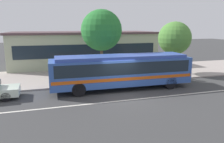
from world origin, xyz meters
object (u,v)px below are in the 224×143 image
at_px(street_tree_near_stop, 101,30).
at_px(pedestrian_waiting_near_sign, 170,67).
at_px(transit_bus, 122,69).
at_px(street_tree_mid_block, 175,38).
at_px(bus_stop_sign, 168,62).

bearing_deg(street_tree_near_stop, pedestrian_waiting_near_sign, -16.94).
height_order(transit_bus, street_tree_mid_block, street_tree_mid_block).
relative_size(pedestrian_waiting_near_sign, bus_stop_sign, 0.71).
bearing_deg(street_tree_near_stop, transit_bus, -80.91).
bearing_deg(pedestrian_waiting_near_sign, transit_bus, -159.72).
height_order(pedestrian_waiting_near_sign, street_tree_mid_block, street_tree_mid_block).
bearing_deg(transit_bus, street_tree_near_stop, 99.09).
relative_size(bus_stop_sign, street_tree_near_stop, 0.38).
distance_m(transit_bus, bus_stop_sign, 5.49).
xyz_separation_m(transit_bus, bus_stop_sign, (5.18, 1.82, 0.07)).
bearing_deg(bus_stop_sign, transit_bus, -160.66).
xyz_separation_m(bus_stop_sign, street_tree_near_stop, (-5.81, 2.15, 2.89)).
bearing_deg(bus_stop_sign, street_tree_near_stop, 159.70).
xyz_separation_m(transit_bus, street_tree_near_stop, (-0.63, 3.97, 2.96)).
height_order(pedestrian_waiting_near_sign, street_tree_near_stop, street_tree_near_stop).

